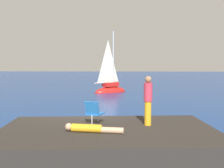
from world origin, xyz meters
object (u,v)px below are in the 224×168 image
Objects in this scene: sailboat_near at (110,89)px; person_standing at (148,99)px; person_sunbather at (91,129)px; beach_chair at (94,111)px.

sailboat_near is 4.27× the size of person_standing.
person_standing is (1.99, -17.66, 1.47)m from sailboat_near.
person_sunbather is (0.22, -18.60, 0.72)m from sailboat_near.
person_standing reaches higher than beach_chair.
beach_chair is (0.21, -17.65, 1.05)m from sailboat_near.
sailboat_near reaches higher than person_standing.
person_sunbather is 2.14m from person_standing.
sailboat_near is 17.83m from person_standing.
beach_chair is at bearing -124.77° from sailboat_near.
person_sunbather is 1.01m from beach_chair.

